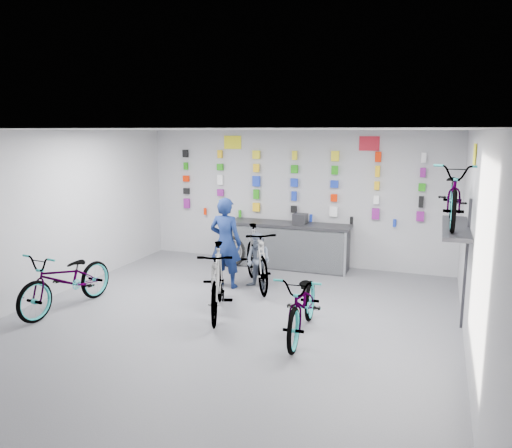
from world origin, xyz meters
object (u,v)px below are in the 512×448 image
at_px(customer, 258,261).
at_px(bike_service, 257,257).
at_px(counter, 288,246).
at_px(bike_center, 217,280).
at_px(clerk, 226,243).
at_px(bike_right, 303,303).
at_px(bike_left, 67,279).

bearing_deg(customer, bike_service, 144.71).
distance_m(counter, bike_service, 1.56).
xyz_separation_m(bike_center, clerk, (-0.46, 1.40, 0.30)).
xyz_separation_m(clerk, customer, (0.63, 0.11, -0.33)).
bearing_deg(counter, bike_right, -70.06).
relative_size(bike_left, bike_right, 1.05).
height_order(counter, bike_right, counter).
height_order(counter, clerk, clerk).
bearing_deg(bike_left, bike_center, 20.55).
bearing_deg(bike_left, bike_right, 9.74).
height_order(counter, bike_left, bike_left).
distance_m(bike_center, bike_right, 1.59).
bearing_deg(bike_service, bike_center, -124.85).
bearing_deg(bike_service, bike_right, -84.80).
relative_size(counter, bike_service, 1.37).
xyz_separation_m(counter, bike_right, (1.27, -3.50, 0.01)).
bearing_deg(bike_left, counter, 59.57).
relative_size(bike_right, customer, 1.75).
distance_m(bike_left, bike_service, 3.43).
relative_size(counter, bike_left, 1.35).
bearing_deg(counter, clerk, -113.17).
xyz_separation_m(counter, bike_service, (-0.18, -1.54, 0.11)).
distance_m(bike_center, customer, 1.53).
xyz_separation_m(bike_center, bike_service, (0.10, 1.60, 0.02)).
relative_size(bike_right, clerk, 1.09).
bearing_deg(bike_service, bike_left, -169.84).
bearing_deg(bike_right, bike_service, 122.18).
relative_size(counter, customer, 2.49).
bearing_deg(bike_center, customer, 63.77).
relative_size(bike_center, bike_right, 1.01).
bearing_deg(bike_center, bike_right, -33.25).
height_order(bike_left, bike_right, bike_left).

